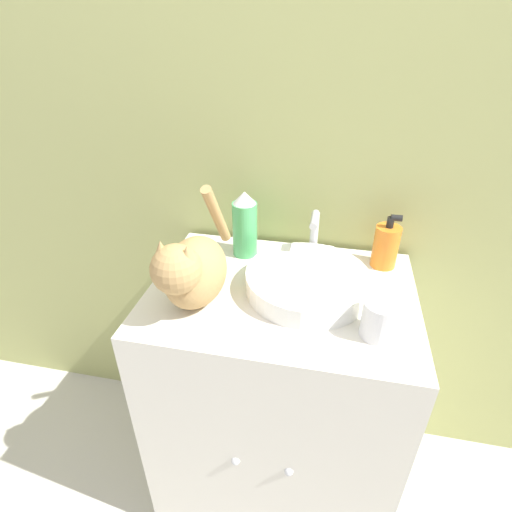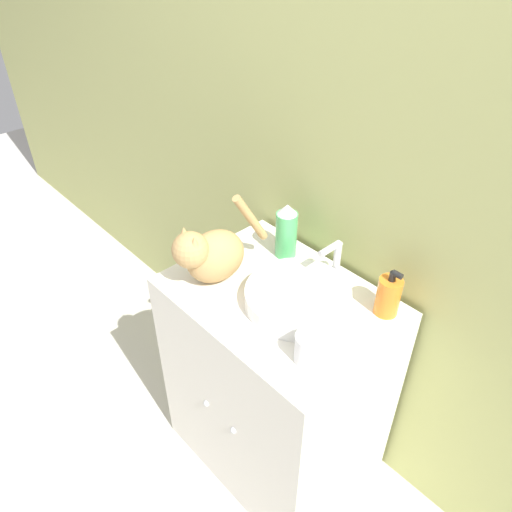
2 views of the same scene
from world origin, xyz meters
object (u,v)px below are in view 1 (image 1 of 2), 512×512
soap_bottle (386,246)px  spray_bottle (245,225)px  cup (380,319)px  cat (192,270)px

soap_bottle → spray_bottle: 0.41m
soap_bottle → cup: 0.31m
cup → soap_bottle: bearing=84.3°
spray_bottle → cup: spray_bottle is taller
soap_bottle → cup: (-0.03, -0.31, -0.02)m
cat → soap_bottle: cat is taller
cat → spray_bottle: bearing=173.7°
cat → cup: cat is taller
soap_bottle → spray_bottle: bearing=-177.8°
cat → cup: (0.45, -0.02, -0.06)m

